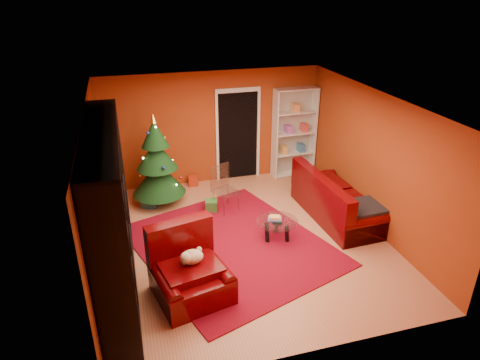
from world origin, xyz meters
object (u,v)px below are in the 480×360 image
object	(u,v)px
white_bookshelf	(294,133)
coffee_table	(277,230)
media_unit	(110,215)
gift_box_teal	(150,199)
acrylic_chair	(226,192)
gift_box_green	(211,206)
armchair	(191,272)
gift_box_red	(193,181)
rug	(231,245)
sofa	(338,195)
christmas_tree	(157,161)
dog	(192,257)

from	to	relation	value
white_bookshelf	coffee_table	xyz separation A→B (m)	(-1.39, -2.69, -0.87)
media_unit	gift_box_teal	xyz separation A→B (m)	(0.69, 2.55, -1.12)
coffee_table	acrylic_chair	bearing A→B (deg)	116.31
media_unit	gift_box_green	xyz separation A→B (m)	(1.90, 1.97, -1.16)
armchair	gift_box_red	bearing A→B (deg)	66.98
white_bookshelf	armchair	world-z (taller)	white_bookshelf
gift_box_teal	armchair	world-z (taller)	armchair
rug	acrylic_chair	distance (m)	1.38
gift_box_red	sofa	world-z (taller)	sofa
gift_box_green	sofa	world-z (taller)	sofa
christmas_tree	gift_box_teal	xyz separation A→B (m)	(-0.22, -0.08, -0.80)
media_unit	rug	bearing A→B (deg)	16.89
white_bookshelf	sofa	world-z (taller)	white_bookshelf
media_unit	dog	world-z (taller)	media_unit
gift_box_red	gift_box_teal	bearing A→B (deg)	-144.19
rug	christmas_tree	bearing A→B (deg)	117.61
rug	armchair	bearing A→B (deg)	-128.40
gift_box_red	rug	bearing A→B (deg)	-85.17
gift_box_teal	dog	world-z (taller)	dog
media_unit	coffee_table	bearing A→B (deg)	11.60
gift_box_green	gift_box_red	distance (m)	1.34
white_bookshelf	coffee_table	world-z (taller)	white_bookshelf
rug	gift_box_teal	bearing A→B (deg)	123.34
dog	armchair	bearing A→B (deg)	-135.00
gift_box_teal	gift_box_red	xyz separation A→B (m)	(1.05, 0.76, -0.05)
gift_box_teal	acrylic_chair	world-z (taller)	acrylic_chair
gift_box_green	acrylic_chair	bearing A→B (deg)	-14.15
coffee_table	gift_box_red	bearing A→B (deg)	112.11
gift_box_red	dog	distance (m)	3.88
armchair	acrylic_chair	size ratio (longest dim) A/B	1.29
gift_box_green	dog	distance (m)	2.64
gift_box_teal	armchair	size ratio (longest dim) A/B	0.28
white_bookshelf	acrylic_chair	size ratio (longest dim) A/B	2.49
gift_box_teal	coffee_table	bearing A→B (deg)	-42.25
gift_box_teal	sofa	distance (m)	3.91
christmas_tree	acrylic_chair	xyz separation A→B (m)	(1.29, -0.73, -0.52)
white_bookshelf	coffee_table	bearing A→B (deg)	-119.39
sofa	acrylic_chair	xyz separation A→B (m)	(-2.10, 0.84, -0.04)
sofa	acrylic_chair	size ratio (longest dim) A/B	2.51
rug	white_bookshelf	distance (m)	3.66
christmas_tree	gift_box_red	bearing A→B (deg)	39.03
acrylic_chair	christmas_tree	bearing A→B (deg)	128.27
gift_box_green	dog	xyz separation A→B (m)	(-0.81, -2.46, 0.54)
sofa	dog	bearing A→B (deg)	112.98
sofa	gift_box_teal	bearing A→B (deg)	64.83
rug	gift_box_green	world-z (taller)	gift_box_green
rug	sofa	xyz separation A→B (m)	(2.33, 0.46, 0.47)
armchair	acrylic_chair	xyz separation A→B (m)	(1.14, 2.44, -0.00)
rug	sofa	world-z (taller)	sofa
gift_box_red	armchair	xyz separation A→B (m)	(-0.68, -3.85, 0.34)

